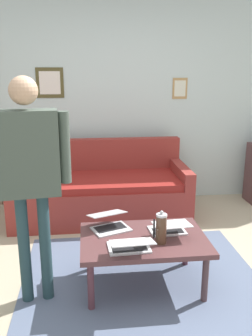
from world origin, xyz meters
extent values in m
plane|color=#B7A98D|center=(0.00, 0.00, 0.00)|extent=(7.68, 7.68, 0.00)
cube|color=slate|center=(-0.10, 0.01, 0.00)|extent=(2.00, 2.03, 0.01)
cube|color=silver|center=(0.00, -2.20, 1.35)|extent=(7.04, 0.10, 2.70)
cube|color=#4A4120|center=(0.76, -2.15, 1.55)|extent=(0.34, 0.02, 0.37)
cube|color=silver|center=(0.76, -2.14, 1.55)|extent=(0.26, 0.00, 0.28)
cube|color=#AD8550|center=(-0.89, -2.15, 1.48)|extent=(0.19, 0.02, 0.27)
cube|color=silver|center=(-0.89, -2.14, 1.48)|extent=(0.15, 0.00, 0.20)
cube|color=maroon|center=(0.18, -1.55, 0.21)|extent=(2.03, 0.89, 0.42)
cube|color=maroon|center=(0.18, -1.53, 0.46)|extent=(1.79, 0.81, 0.08)
cube|color=maroon|center=(0.18, -1.92, 0.65)|extent=(2.03, 0.14, 0.46)
cube|color=maroon|center=(-0.78, -1.55, 0.52)|extent=(0.12, 0.89, 0.20)
cube|color=maroon|center=(1.14, -1.55, 0.52)|extent=(0.12, 0.89, 0.20)
cube|color=brown|center=(-0.10, -0.09, 0.41)|extent=(1.00, 0.68, 0.04)
cylinder|color=#4D3537|center=(-0.53, 0.18, 0.19)|extent=(0.05, 0.05, 0.39)
cylinder|color=#562F38|center=(0.33, 0.18, 0.19)|extent=(0.05, 0.05, 0.39)
cylinder|color=#532B37|center=(-0.53, -0.36, 0.19)|extent=(0.05, 0.05, 0.39)
cylinder|color=brown|center=(0.33, -0.36, 0.19)|extent=(0.05, 0.05, 0.39)
cube|color=silver|center=(0.04, 0.08, 0.43)|extent=(0.32, 0.24, 0.01)
cube|color=black|center=(0.04, 0.09, 0.44)|extent=(0.27, 0.15, 0.00)
cube|color=silver|center=(0.03, 0.21, 0.54)|extent=(0.32, 0.22, 0.05)
cube|color=white|center=(0.03, 0.21, 0.54)|extent=(0.29, 0.20, 0.04)
cube|color=silver|center=(-0.31, -0.18, 0.43)|extent=(0.30, 0.23, 0.01)
cube|color=black|center=(-0.31, -0.16, 0.44)|extent=(0.25, 0.15, 0.00)
cube|color=silver|center=(-0.32, -0.06, 0.54)|extent=(0.30, 0.22, 0.03)
cube|color=#A5D3F0|center=(-0.32, -0.06, 0.54)|extent=(0.27, 0.20, 0.02)
cube|color=silver|center=(0.15, -0.25, 0.43)|extent=(0.36, 0.31, 0.01)
cube|color=black|center=(0.15, -0.27, 0.44)|extent=(0.28, 0.21, 0.00)
cube|color=silver|center=(0.18, -0.33, 0.54)|extent=(0.35, 0.29, 0.05)
cube|color=#ABC9F5|center=(0.18, -0.33, 0.54)|extent=(0.32, 0.26, 0.04)
cylinder|color=#4C3323|center=(-0.22, 0.02, 0.54)|extent=(0.08, 0.08, 0.22)
cylinder|color=#B7B7BC|center=(-0.22, 0.02, 0.66)|extent=(0.08, 0.08, 0.02)
sphere|color=#B2B2B7|center=(-0.22, 0.02, 0.68)|extent=(0.03, 0.03, 0.03)
cube|color=black|center=(-0.16, 0.02, 0.55)|extent=(0.01, 0.01, 0.16)
cylinder|color=#253F46|center=(0.81, 0.02, 0.43)|extent=(0.09, 0.09, 0.85)
cylinder|color=#253F46|center=(0.66, 0.00, 0.43)|extent=(0.09, 0.09, 0.85)
cube|color=#424F45|center=(0.74, 0.01, 1.15)|extent=(0.44, 0.23, 0.60)
cylinder|color=#424F45|center=(0.48, -0.02, 1.18)|extent=(0.09, 0.09, 0.51)
sphere|color=tan|center=(0.74, 0.01, 1.58)|extent=(0.20, 0.20, 0.20)
camera|label=1|loc=(0.33, 2.51, 1.72)|focal=38.70mm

